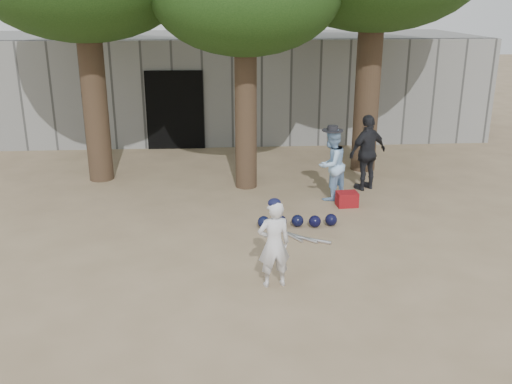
{
  "coord_description": "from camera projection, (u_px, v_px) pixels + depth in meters",
  "views": [
    {
      "loc": [
        -0.04,
        -8.16,
        4.08
      ],
      "look_at": [
        0.6,
        1.0,
        0.95
      ],
      "focal_mm": 40.0,
      "sensor_mm": 36.0,
      "label": 1
    }
  ],
  "objects": [
    {
      "name": "boy_player",
      "position": [
        274.0,
        244.0,
        8.34
      ],
      "size": [
        0.53,
        0.4,
        1.34
      ],
      "primitive_type": "imported",
      "rotation": [
        0.0,
        0.0,
        3.3
      ],
      "color": "silver",
      "rests_on": "ground"
    },
    {
      "name": "spectator_blue",
      "position": [
        331.0,
        165.0,
        11.99
      ],
      "size": [
        0.93,
        0.93,
        1.52
      ],
      "primitive_type": "imported",
      "rotation": [
        0.0,
        0.0,
        3.89
      ],
      "color": "#9CC7F2",
      "rests_on": "ground"
    },
    {
      "name": "ground",
      "position": [
        223.0,
        270.0,
        9.03
      ],
      "size": [
        70.0,
        70.0,
        0.0
      ],
      "primitive_type": "plane",
      "color": "#937C5E",
      "rests_on": "ground"
    },
    {
      "name": "spectator_dark",
      "position": [
        368.0,
        152.0,
        12.6
      ],
      "size": [
        1.07,
        0.83,
        1.69
      ],
      "primitive_type": "imported",
      "rotation": [
        0.0,
        0.0,
        3.63
      ],
      "color": "black",
      "rests_on": "ground"
    },
    {
      "name": "helmet_row",
      "position": [
        298.0,
        221.0,
        10.69
      ],
      "size": [
        1.51,
        0.29,
        0.23
      ],
      "color": "black",
      "rests_on": "ground"
    },
    {
      "name": "back_building",
      "position": [
        217.0,
        83.0,
        18.3
      ],
      "size": [
        16.0,
        5.24,
        3.0
      ],
      "color": "gray",
      "rests_on": "ground"
    },
    {
      "name": "bat_pile",
      "position": [
        301.0,
        237.0,
        10.19
      ],
      "size": [
        0.9,
        0.76,
        0.06
      ],
      "color": "silver",
      "rests_on": "ground"
    },
    {
      "name": "red_bag",
      "position": [
        347.0,
        199.0,
        11.75
      ],
      "size": [
        0.44,
        0.35,
        0.3
      ],
      "primitive_type": "cube",
      "rotation": [
        0.0,
        0.0,
        0.07
      ],
      "color": "maroon",
      "rests_on": "ground"
    }
  ]
}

